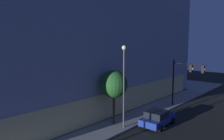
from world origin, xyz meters
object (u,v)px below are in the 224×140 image
traffic_light_far_corner (185,74)px  modern_building (56,32)px  street_lamp_sidewalk (124,77)px  car_blue (158,118)px  sidewalk_tree (114,84)px

traffic_light_far_corner → modern_building: bearing=108.5°
street_lamp_sidewalk → car_blue: bearing=-34.1°
modern_building → sidewalk_tree: size_ratio=6.51×
traffic_light_far_corner → sidewalk_tree: size_ratio=1.10×
traffic_light_far_corner → car_blue: traffic_light_far_corner is taller
street_lamp_sidewalk → sidewalk_tree: street_lamp_sidewalk is taller
car_blue → traffic_light_far_corner: bearing=3.6°
sidewalk_tree → modern_building: bearing=76.2°
modern_building → sidewalk_tree: 17.24m
traffic_light_far_corner → car_blue: size_ratio=1.36×
sidewalk_tree → car_blue: size_ratio=1.23×
modern_building → traffic_light_far_corner: size_ratio=5.89×
modern_building → car_blue: (-1.13, -19.18, -9.42)m
traffic_light_far_corner → sidewalk_tree: traffic_light_far_corner is taller
modern_building → traffic_light_far_corner: (6.26, -18.72, -5.80)m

